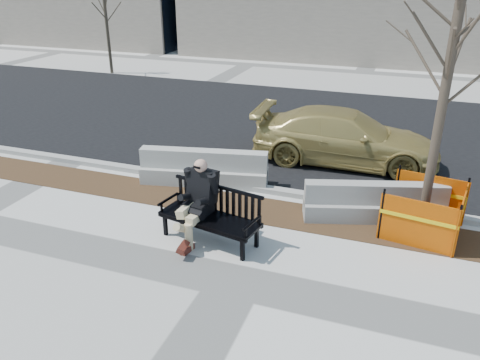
{
  "coord_description": "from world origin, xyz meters",
  "views": [
    {
      "loc": [
        2.33,
        -6.28,
        4.88
      ],
      "look_at": [
        -0.53,
        1.66,
        1.1
      ],
      "focal_mm": 35.81,
      "sensor_mm": 36.0,
      "label": 1
    }
  ],
  "objects_px": {
    "tree_fence": "(420,232)",
    "seated_man": "(200,235)",
    "jersey_barrier_right": "(372,219)",
    "jersey_barrier_left": "(204,184)",
    "sedan": "(343,162)",
    "bench": "(210,241)"
  },
  "relations": [
    {
      "from": "bench",
      "to": "seated_man",
      "type": "height_order",
      "value": "seated_man"
    },
    {
      "from": "jersey_barrier_right",
      "to": "sedan",
      "type": "bearing_deg",
      "value": 92.67
    },
    {
      "from": "jersey_barrier_left",
      "to": "sedan",
      "type": "bearing_deg",
      "value": 29.14
    },
    {
      "from": "sedan",
      "to": "seated_man",
      "type": "bearing_deg",
      "value": 155.21
    },
    {
      "from": "bench",
      "to": "seated_man",
      "type": "relative_size",
      "value": 1.26
    },
    {
      "from": "seated_man",
      "to": "jersey_barrier_left",
      "type": "height_order",
      "value": "seated_man"
    },
    {
      "from": "seated_man",
      "to": "jersey_barrier_left",
      "type": "bearing_deg",
      "value": 122.54
    },
    {
      "from": "tree_fence",
      "to": "jersey_barrier_right",
      "type": "bearing_deg",
      "value": 166.66
    },
    {
      "from": "jersey_barrier_left",
      "to": "jersey_barrier_right",
      "type": "relative_size",
      "value": 1.06
    },
    {
      "from": "bench",
      "to": "jersey_barrier_left",
      "type": "distance_m",
      "value": 2.69
    },
    {
      "from": "seated_man",
      "to": "tree_fence",
      "type": "height_order",
      "value": "tree_fence"
    },
    {
      "from": "seated_man",
      "to": "tree_fence",
      "type": "relative_size",
      "value": 0.3
    },
    {
      "from": "bench",
      "to": "jersey_barrier_right",
      "type": "distance_m",
      "value": 3.49
    },
    {
      "from": "seated_man",
      "to": "sedan",
      "type": "xyz_separation_m",
      "value": [
        2.07,
        4.91,
        0.0
      ]
    },
    {
      "from": "seated_man",
      "to": "tree_fence",
      "type": "xyz_separation_m",
      "value": [
        4.11,
        1.63,
        0.0
      ]
    },
    {
      "from": "jersey_barrier_left",
      "to": "bench",
      "type": "bearing_deg",
      "value": -75.8
    },
    {
      "from": "sedan",
      "to": "jersey_barrier_left",
      "type": "distance_m",
      "value": 3.96
    },
    {
      "from": "seated_man",
      "to": "jersey_barrier_right",
      "type": "bearing_deg",
      "value": 41.43
    },
    {
      "from": "tree_fence",
      "to": "sedan",
      "type": "height_order",
      "value": "tree_fence"
    },
    {
      "from": "tree_fence",
      "to": "seated_man",
      "type": "bearing_deg",
      "value": -158.31
    },
    {
      "from": "sedan",
      "to": "tree_fence",
      "type": "bearing_deg",
      "value": -149.99
    },
    {
      "from": "sedan",
      "to": "jersey_barrier_left",
      "type": "xyz_separation_m",
      "value": [
        -2.98,
        -2.6,
        0.0
      ]
    }
  ]
}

